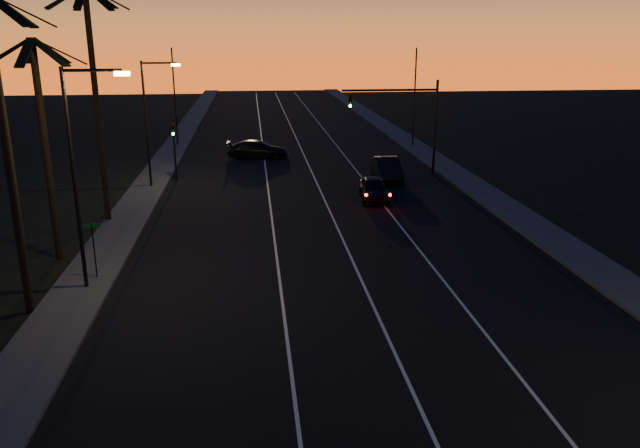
{
  "coord_description": "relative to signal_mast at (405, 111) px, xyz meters",
  "views": [
    {
      "loc": [
        -3.99,
        -4.85,
        10.14
      ],
      "look_at": [
        -1.25,
        20.11,
        2.49
      ],
      "focal_mm": 35.0,
      "sensor_mm": 36.0,
      "label": 1
    }
  ],
  "objects": [
    {
      "name": "road",
      "position": [
        -7.14,
        -9.99,
        -4.78
      ],
      "size": [
        20.0,
        170.0,
        0.01
      ],
      "primitive_type": "cube",
      "color": "black",
      "rests_on": "ground"
    },
    {
      "name": "sidewalk_left",
      "position": [
        -18.34,
        -9.99,
        -4.7
      ],
      "size": [
        2.4,
        170.0,
        0.16
      ],
      "primitive_type": "cube",
      "color": "#3B3B38",
      "rests_on": "ground"
    },
    {
      "name": "sidewalk_right",
      "position": [
        4.06,
        -9.99,
        -4.7
      ],
      "size": [
        2.4,
        170.0,
        0.16
      ],
      "primitive_type": "cube",
      "color": "#3B3B38",
      "rests_on": "ground"
    },
    {
      "name": "lane_stripe_left",
      "position": [
        -10.14,
        -9.99,
        -4.76
      ],
      "size": [
        0.12,
        160.0,
        0.01
      ],
      "primitive_type": "cube",
      "color": "silver",
      "rests_on": "road"
    },
    {
      "name": "lane_stripe_mid",
      "position": [
        -6.64,
        -9.99,
        -4.76
      ],
      "size": [
        0.12,
        160.0,
        0.01
      ],
      "primitive_type": "cube",
      "color": "silver",
      "rests_on": "road"
    },
    {
      "name": "lane_stripe_right",
      "position": [
        -3.14,
        -9.99,
        -4.76
      ],
      "size": [
        0.12,
        160.0,
        0.01
      ],
      "primitive_type": "cube",
      "color": "silver",
      "rests_on": "road"
    },
    {
      "name": "palm_near",
      "position": [
        -19.74,
        -21.99,
        2.29
      ],
      "size": [
        4.25,
        4.16,
        11.53
      ],
      "color": "black",
      "rests_on": "ground"
    },
    {
      "name": "palm_mid",
      "position": [
        -20.34,
        -15.99,
        1.47
      ],
      "size": [
        4.25,
        4.16,
        10.03
      ],
      "color": "black",
      "rests_on": "ground"
    },
    {
      "name": "palm_far",
      "position": [
        -19.34,
        -9.99,
        2.83
      ],
      "size": [
        4.25,
        4.16,
        12.53
      ],
      "color": "black",
      "rests_on": "ground"
    },
    {
      "name": "streetlight_left_near",
      "position": [
        -17.84,
        -19.99,
        0.54
      ],
      "size": [
        2.55,
        0.26,
        9.0
      ],
      "color": "black",
      "rests_on": "ground"
    },
    {
      "name": "streetlight_left_far",
      "position": [
        -17.82,
        -1.99,
        0.28
      ],
      "size": [
        2.55,
        0.26,
        8.5
      ],
      "color": "black",
      "rests_on": "ground"
    },
    {
      "name": "street_sign",
      "position": [
        -17.94,
        -18.99,
        -3.13
      ],
      "size": [
        0.7,
        0.06,
        2.6
      ],
      "color": "black",
      "rests_on": "ground"
    },
    {
      "name": "signal_mast",
      "position": [
        0.0,
        0.0,
        0.0
      ],
      "size": [
        7.1,
        0.41,
        7.0
      ],
      "color": "black",
      "rests_on": "ground"
    },
    {
      "name": "signal_post",
      "position": [
        -16.64,
        -0.01,
        -1.89
      ],
      "size": [
        0.28,
        0.37,
        4.2
      ],
      "color": "black",
      "rests_on": "ground"
    },
    {
      "name": "far_pole_left",
      "position": [
        -18.14,
        15.01,
        -0.28
      ],
      "size": [
        0.14,
        0.14,
        9.0
      ],
      "primitive_type": "cylinder",
      "color": "black",
      "rests_on": "ground"
    },
    {
      "name": "far_pole_right",
      "position": [
        3.86,
        12.01,
        -0.28
      ],
      "size": [
        0.14,
        0.14,
        9.0
      ],
      "primitive_type": "cylinder",
      "color": "black",
      "rests_on": "ground"
    },
    {
      "name": "lead_car",
      "position": [
        -3.5,
        -6.84,
        -4.05
      ],
      "size": [
        2.07,
        4.83,
        1.43
      ],
      "color": "black",
      "rests_on": "road"
    },
    {
      "name": "right_car",
      "position": [
        -1.5,
        -1.39,
        -3.96
      ],
      "size": [
        1.88,
        4.96,
        1.62
      ],
      "color": "black",
      "rests_on": "road"
    },
    {
      "name": "cross_car",
      "position": [
        -10.67,
        8.01,
        -4.01
      ],
      "size": [
        5.38,
        2.59,
        1.51
      ],
      "color": "black",
      "rests_on": "road"
    }
  ]
}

